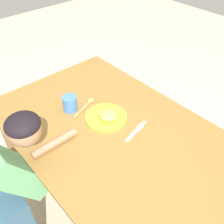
{
  "coord_description": "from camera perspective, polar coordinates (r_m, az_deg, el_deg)",
  "views": [
    {
      "loc": [
        0.77,
        -0.67,
        1.75
      ],
      "look_at": [
        -0.08,
        0.08,
        0.77
      ],
      "focal_mm": 41.27,
      "sensor_mm": 36.0,
      "label": 1
    }
  ],
  "objects": [
    {
      "name": "dining_table",
      "position": [
        1.49,
        -0.28,
        -6.17
      ],
      "size": [
        1.39,
        0.92,
        0.75
      ],
      "color": "olive",
      "rests_on": "ground_plane"
    },
    {
      "name": "plate",
      "position": [
        1.47,
        -1.16,
        -0.99
      ],
      "size": [
        0.24,
        0.24,
        0.06
      ],
      "color": "#8ECC31",
      "rests_on": "dining_table"
    },
    {
      "name": "fork",
      "position": [
        1.41,
        5.26,
        -4.26
      ],
      "size": [
        0.06,
        0.19,
        0.01
      ],
      "rotation": [
        0.0,
        0.0,
        1.78
      ],
      "color": "silver",
      "rests_on": "dining_table"
    },
    {
      "name": "spoon",
      "position": [
        1.58,
        -5.58,
        1.69
      ],
      "size": [
        0.1,
        0.2,
        0.02
      ],
      "rotation": [
        0.0,
        0.0,
        1.92
      ],
      "color": "tan",
      "rests_on": "dining_table"
    },
    {
      "name": "ground_plane",
      "position": [
        2.02,
        -0.22,
        -19.0
      ],
      "size": [
        8.0,
        8.0,
        0.0
      ],
      "primitive_type": "plane",
      "color": "#B6AA94"
    },
    {
      "name": "drinking_cup",
      "position": [
        1.54,
        -9.31,
        1.91
      ],
      "size": [
        0.08,
        0.08,
        0.09
      ],
      "primitive_type": "cylinder",
      "color": "#4173D0",
      "rests_on": "dining_table"
    },
    {
      "name": "person",
      "position": [
        1.48,
        -19.62,
        -17.05
      ],
      "size": [
        0.18,
        0.51,
        1.02
      ],
      "color": "#305369",
      "rests_on": "ground_plane"
    }
  ]
}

